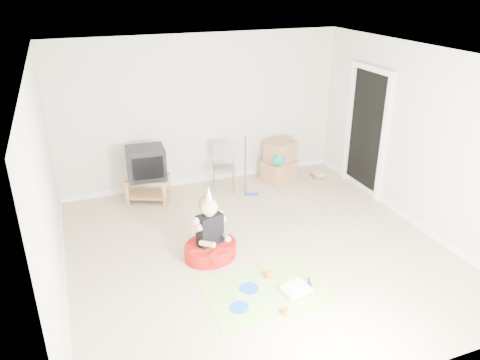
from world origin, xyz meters
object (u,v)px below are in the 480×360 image
object	(u,v)px
birthday_cake	(296,290)
seated_woman	(210,242)
crt_tv	(146,163)
folding_chair	(224,168)
tv_stand	(148,187)
cardboard_boxes	(280,162)

from	to	relation	value
birthday_cake	seated_woman	bearing A→B (deg)	122.29
crt_tv	seated_woman	world-z (taller)	seated_woman
crt_tv	birthday_cake	bearing A→B (deg)	-66.11
seated_woman	crt_tv	bearing A→B (deg)	102.74
folding_chair	seated_woman	bearing A→B (deg)	-113.94
folding_chair	seated_woman	xyz separation A→B (m)	(-0.85, -1.92, -0.18)
tv_stand	folding_chair	bearing A→B (deg)	-2.41
tv_stand	cardboard_boxes	xyz separation A→B (m)	(2.39, 0.01, 0.09)
folding_chair	cardboard_boxes	distance (m)	1.10
crt_tv	tv_stand	bearing A→B (deg)	0.00
folding_chair	crt_tv	bearing A→B (deg)	177.59
cardboard_boxes	seated_woman	distance (m)	2.78
folding_chair	seated_woman	size ratio (longest dim) A/B	0.81
cardboard_boxes	birthday_cake	world-z (taller)	cardboard_boxes
birthday_cake	tv_stand	bearing A→B (deg)	110.41
folding_chair	seated_woman	world-z (taller)	seated_woman
tv_stand	seated_woman	xyz separation A→B (m)	(0.45, -1.97, -0.03)
seated_woman	birthday_cake	bearing A→B (deg)	-57.71
folding_chair	birthday_cake	bearing A→B (deg)	-92.86
tv_stand	seated_woman	bearing A→B (deg)	-77.26
cardboard_boxes	birthday_cake	size ratio (longest dim) A/B	2.05
crt_tv	seated_woman	bearing A→B (deg)	-73.78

